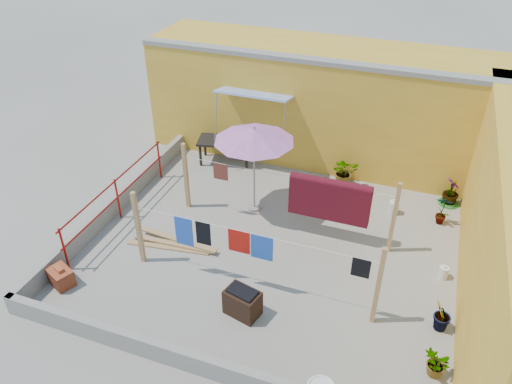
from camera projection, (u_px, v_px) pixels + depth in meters
ground at (272, 247)px, 11.35m from camera, size 80.00×80.00×0.00m
wall_back at (343, 105)px, 13.98m from camera, size 11.00×3.27×3.21m
parapet_front at (204, 365)px, 8.43m from camera, size 8.30×0.16×0.44m
parapet_left at (117, 204)px, 12.40m from camera, size 0.16×7.30×0.44m
red_railing at (117, 193)px, 11.90m from camera, size 0.05×4.20×1.10m
clothesline_rig at (317, 205)px, 10.97m from camera, size 5.09×2.35×1.80m
patio_umbrella at (254, 136)px, 11.47m from camera, size 2.40×2.40×2.29m
outdoor_table at (225, 142)px, 14.21m from camera, size 1.65×1.08×0.71m
brick_stack at (61, 277)px, 10.26m from camera, size 0.63×0.56×0.45m
lumber_pile at (173, 244)px, 11.35m from camera, size 2.10×0.59×0.13m
brazier at (242, 302)px, 9.54m from camera, size 0.75×0.59×0.59m
water_jug_a at (443, 273)px, 10.45m from camera, size 0.20×0.20×0.32m
water_jug_b at (394, 208)px, 12.35m from camera, size 0.25×0.25×0.38m
green_hose at (448, 203)px, 12.77m from camera, size 0.52×0.52×0.08m
plant_back_a at (345, 172)px, 13.35m from camera, size 0.89×0.85×0.78m
plant_back_b at (451, 192)px, 12.58m from camera, size 0.52×0.52×0.73m
plant_right_a at (443, 210)px, 11.88m from camera, size 0.45×0.33×0.79m
plant_right_b at (442, 316)px, 9.16m from camera, size 0.44×0.49×0.73m
plant_right_c at (437, 365)px, 8.38m from camera, size 0.53×0.58×0.54m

